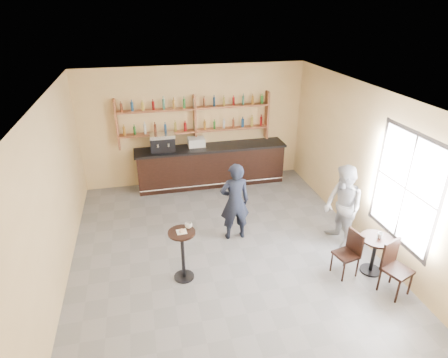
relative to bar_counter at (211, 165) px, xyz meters
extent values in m
plane|color=slate|center=(-0.38, -3.15, -0.55)|extent=(7.00, 7.00, 0.00)
plane|color=white|center=(-0.38, -3.15, 2.65)|extent=(7.00, 7.00, 0.00)
plane|color=#ECC686|center=(-0.38, 0.35, 1.05)|extent=(7.00, 0.00, 7.00)
plane|color=#ECC686|center=(-0.38, -6.65, 1.05)|extent=(7.00, 0.00, 7.00)
plane|color=#ECC686|center=(-3.38, -3.15, 1.05)|extent=(0.00, 7.00, 7.00)
plane|color=#ECC686|center=(2.62, -3.15, 1.05)|extent=(0.00, 7.00, 7.00)
plane|color=white|center=(2.62, -4.35, 1.15)|extent=(0.00, 2.00, 2.00)
cube|color=white|center=(-1.26, -3.77, 0.46)|extent=(0.18, 0.18, 0.00)
torus|color=#DC8C50|center=(-1.25, -3.78, 0.48)|extent=(0.12, 0.12, 0.04)
imported|color=white|center=(-1.12, -3.67, 0.51)|extent=(0.14, 0.14, 0.10)
imported|color=black|center=(-0.02, -2.69, 0.31)|extent=(0.63, 0.42, 1.73)
imported|color=white|center=(2.27, -4.39, 0.25)|extent=(0.12, 0.12, 0.10)
imported|color=#ADADB2|center=(2.05, -3.42, 0.33)|extent=(0.70, 0.88, 1.77)
camera|label=1|loc=(-1.77, -9.29, 4.12)|focal=30.00mm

